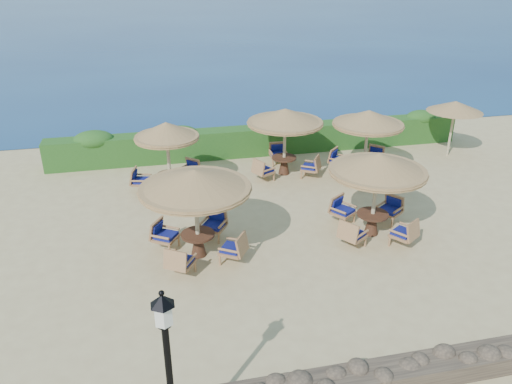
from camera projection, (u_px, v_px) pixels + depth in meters
name	position (u px, v px, depth m)	size (l,w,h in m)	color
ground	(315.00, 232.00, 15.58)	(120.00, 120.00, 0.00)	tan
sea	(170.00, 15.00, 77.53)	(160.00, 160.00, 0.00)	navy
hedge	(262.00, 140.00, 21.70)	(18.00, 0.90, 1.20)	#1C4817
stone_wall	(415.00, 372.00, 10.00)	(15.00, 0.65, 0.44)	brown
extra_parasol	(455.00, 107.00, 20.80)	(2.30, 2.30, 2.41)	tan
cafe_set_0	(196.00, 196.00, 13.57)	(3.11, 3.11, 2.65)	tan
cafe_set_1	(377.00, 179.00, 14.71)	(2.91, 2.91, 2.65)	tan
cafe_set_2	(168.00, 146.00, 17.54)	(2.68, 2.68, 2.65)	tan
cafe_set_3	(285.00, 127.00, 19.03)	(2.94, 2.94, 2.65)	tan
cafe_set_4	(367.00, 132.00, 18.89)	(2.70, 2.70, 2.65)	tan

